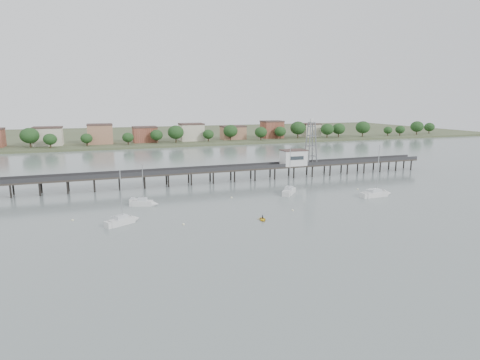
# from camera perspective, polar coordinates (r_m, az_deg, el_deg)

# --- Properties ---
(ground_plane) EXTENTS (500.00, 500.00, 0.00)m
(ground_plane) POSITION_cam_1_polar(r_m,az_deg,el_deg) (74.21, 11.37, -8.99)
(ground_plane) COLOR slate
(ground_plane) RESTS_ON ground
(pier) EXTENTS (150.00, 5.00, 5.50)m
(pier) POSITION_cam_1_polar(r_m,az_deg,el_deg) (126.74, -2.55, 1.41)
(pier) COLOR #2D2823
(pier) RESTS_ON ground
(pier_building) EXTENTS (8.40, 5.40, 5.30)m
(pier_building) POSITION_cam_1_polar(r_m,az_deg,el_deg) (135.63, 7.61, 3.20)
(pier_building) COLOR silver
(pier_building) RESTS_ON ground
(lattice_tower) EXTENTS (3.20, 3.20, 15.50)m
(lattice_tower) POSITION_cam_1_polar(r_m,az_deg,el_deg) (138.17, 10.06, 5.12)
(lattice_tower) COLOR slate
(lattice_tower) RESTS_ON ground
(sailboat_d) EXTENTS (9.09, 3.16, 14.71)m
(sailboat_d) POSITION_cam_1_polar(r_m,az_deg,el_deg) (114.81, 19.21, -1.85)
(sailboat_d) COLOR silver
(sailboat_d) RESTS_ON ground
(sailboat_a) EXTENTS (7.39, 5.46, 12.15)m
(sailboat_a) POSITION_cam_1_polar(r_m,az_deg,el_deg) (87.91, -15.96, -5.55)
(sailboat_a) COLOR silver
(sailboat_a) RESTS_ON ground
(sailboat_b) EXTENTS (6.65, 3.97, 10.76)m
(sailboat_b) POSITION_cam_1_polar(r_m,az_deg,el_deg) (101.08, -13.22, -3.23)
(sailboat_b) COLOR silver
(sailboat_b) RESTS_ON ground
(sailboat_c) EXTENTS (7.08, 7.67, 13.39)m
(sailboat_c) POSITION_cam_1_polar(r_m,az_deg,el_deg) (112.96, 7.14, -1.51)
(sailboat_c) COLOR silver
(sailboat_c) RESTS_ON ground
(white_tender) EXTENTS (3.33, 2.21, 1.20)m
(white_tender) POSITION_cam_1_polar(r_m,az_deg,el_deg) (105.78, -14.68, -2.82)
(white_tender) COLOR silver
(white_tender) RESTS_ON ground
(yellow_dinghy) EXTENTS (1.98, 0.86, 2.68)m
(yellow_dinghy) POSITION_cam_1_polar(r_m,az_deg,el_deg) (87.08, 3.22, -5.73)
(yellow_dinghy) COLOR yellow
(yellow_dinghy) RESTS_ON ground
(dinghy_occupant) EXTENTS (0.57, 1.02, 0.23)m
(dinghy_occupant) POSITION_cam_1_polar(r_m,az_deg,el_deg) (87.08, 3.22, -5.73)
(dinghy_occupant) COLOR black
(dinghy_occupant) RESTS_ON ground
(mooring_buoys) EXTENTS (80.65, 19.53, 0.39)m
(mooring_buoys) POSITION_cam_1_polar(r_m,az_deg,el_deg) (100.31, 3.41, -3.40)
(mooring_buoys) COLOR #F3F1BD
(mooring_buoys) RESTS_ON ground
(far_shore) EXTENTS (500.00, 170.00, 10.40)m
(far_shore) POSITION_cam_1_polar(r_m,az_deg,el_deg) (302.28, -12.58, 6.32)
(far_shore) COLOR #475133
(far_shore) RESTS_ON ground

